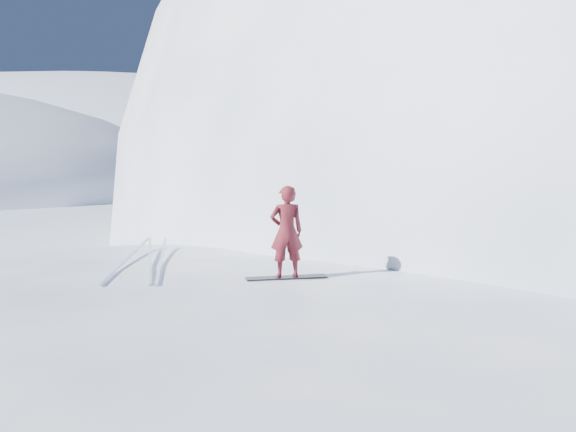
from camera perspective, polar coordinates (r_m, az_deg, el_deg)
name	(u,v)px	position (r m, az deg, el deg)	size (l,w,h in m)	color
near_ridge	(269,407)	(12.73, -1.66, -16.62)	(36.00, 28.00, 4.80)	white
peak_shoulder	(491,256)	(30.29, 17.58, -3.44)	(28.00, 24.00, 18.00)	white
far_ridge_c	(83,173)	(125.91, -17.73, 3.70)	(140.00, 90.00, 36.00)	white
wind_bumps	(179,426)	(12.11, -9.67, -17.94)	(16.00, 14.40, 1.00)	white
snowboard	(287,277)	(12.45, -0.13, -5.48)	(1.58, 0.29, 0.03)	black
snowboarder	(287,231)	(12.30, -0.13, -1.39)	(0.64, 0.42, 1.77)	maroon
board_tracks	(147,256)	(15.11, -12.44, -3.52)	(1.67, 5.98, 0.04)	silver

